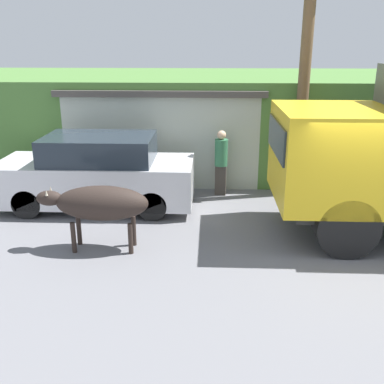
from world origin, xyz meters
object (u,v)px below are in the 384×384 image
brown_cow (99,204)px  pedestrian_on_hill (221,160)px  utility_pole (304,79)px  parked_suv (97,174)px

brown_cow → pedestrian_on_hill: bearing=69.1°
brown_cow → utility_pole: utility_pole is taller
utility_pole → parked_suv: bearing=-166.0°
brown_cow → pedestrian_on_hill: size_ratio=1.25×
brown_cow → utility_pole: 5.85m
brown_cow → parked_suv: size_ratio=0.46×
brown_cow → parked_suv: 2.34m
parked_suv → brown_cow: bearing=-79.1°
parked_suv → utility_pole: size_ratio=0.80×
parked_suv → utility_pole: 5.43m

